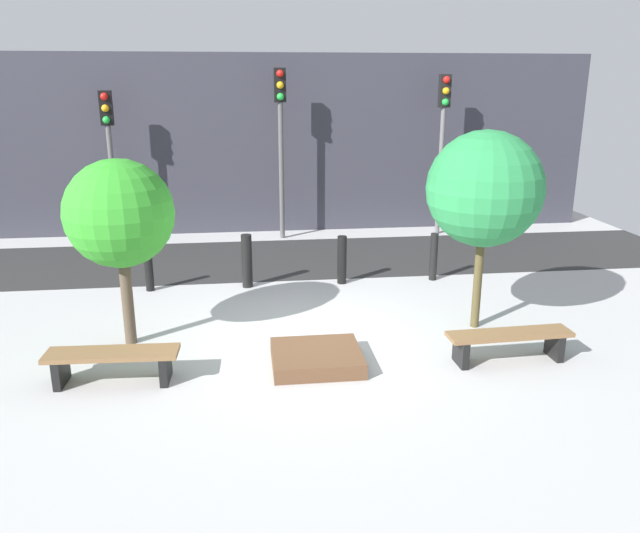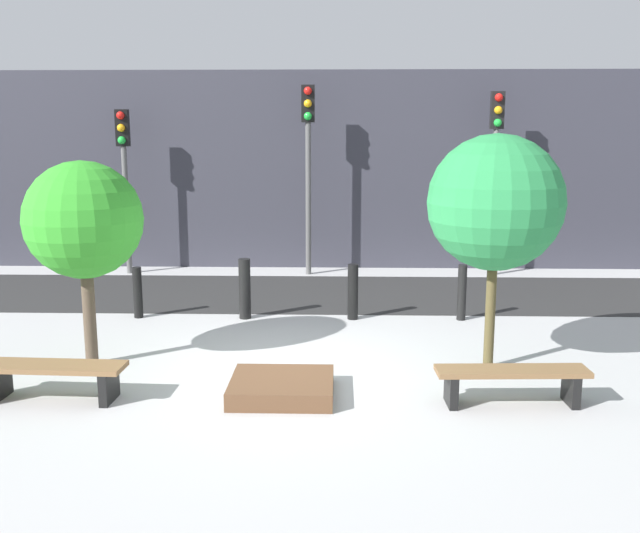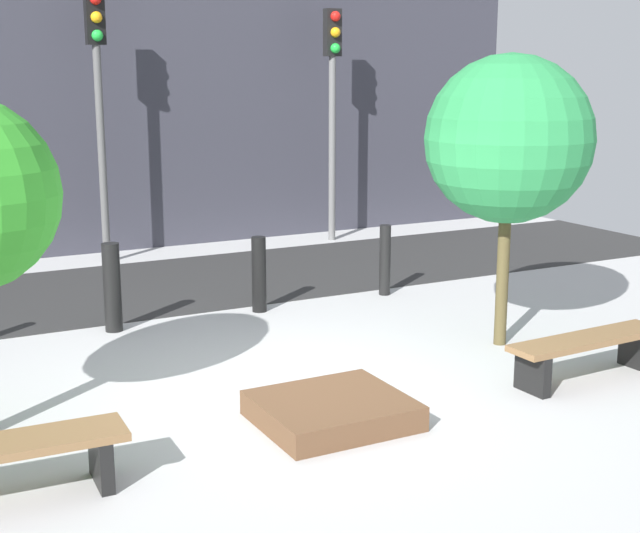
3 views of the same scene
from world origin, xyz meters
TOP-DOWN VIEW (x-y plane):
  - ground_plane at (0.00, 0.00)m, footprint 18.00×18.00m
  - road_strip at (0.00, 4.69)m, footprint 18.00×3.25m
  - building_facade at (0.00, 7.62)m, footprint 16.20×0.50m
  - bench_left at (-2.69, -0.96)m, footprint 1.71×0.52m
  - bench_right at (2.69, -0.96)m, footprint 1.78×0.46m
  - planter_bed at (0.00, -0.76)m, footprint 1.23×1.10m
  - tree_behind_left_bench at (-2.69, 0.35)m, footprint 1.55×1.55m
  - tree_behind_right_bench at (2.69, 0.35)m, footprint 1.76×1.76m
  - bollard_far_left at (-2.74, 2.81)m, footprint 0.15×0.15m
  - bollard_left at (-0.91, 2.81)m, footprint 0.20×0.20m
  - bollard_center at (0.91, 2.81)m, footprint 0.18×0.18m
  - bollard_right at (2.74, 2.81)m, footprint 0.15×0.15m
  - traffic_light_west at (-4.00, 6.60)m, footprint 0.28×0.27m
  - traffic_light_mid_west at (0.00, 6.60)m, footprint 0.28×0.27m
  - traffic_light_mid_east at (4.00, 6.60)m, footprint 0.28×0.27m

SIDE VIEW (x-z plane):
  - ground_plane at x=0.00m, z-range 0.00..0.00m
  - road_strip at x=0.00m, z-range 0.00..0.01m
  - planter_bed at x=0.00m, z-range 0.00..0.21m
  - bench_right at x=2.69m, z-range 0.10..0.53m
  - bench_left at x=-2.69m, z-range 0.10..0.54m
  - bollard_far_left at x=-2.74m, z-range 0.00..0.87m
  - bollard_center at x=0.91m, z-range 0.00..0.94m
  - bollard_right at x=2.74m, z-range 0.00..0.94m
  - bollard_left at x=-0.91m, z-range 0.00..1.03m
  - tree_behind_left_bench at x=-2.69m, z-range 0.59..3.35m
  - tree_behind_right_bench at x=2.69m, z-range 0.67..3.78m
  - building_facade at x=0.00m, z-range 0.00..4.46m
  - traffic_light_west at x=-4.00m, z-range 0.69..4.26m
  - traffic_light_mid_east at x=4.00m, z-range 0.74..4.68m
  - traffic_light_mid_west at x=0.00m, z-range 0.76..4.84m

